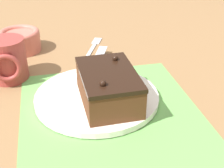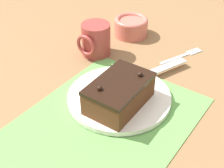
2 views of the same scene
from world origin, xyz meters
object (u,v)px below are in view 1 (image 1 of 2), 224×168
small_bowl (20,40)px  coffee_mug (8,60)px  chocolate_cake (110,86)px  cake_plate (97,97)px  dessert_fork (94,46)px  serving_knife (92,71)px

small_bowl → coffee_mug: coffee_mug is taller
chocolate_cake → small_bowl: size_ratio=1.49×
small_bowl → cake_plate: bearing=28.1°
coffee_mug → dessert_fork: (-0.15, 0.22, -0.05)m
cake_plate → coffee_mug: size_ratio=2.61×
chocolate_cake → dessert_fork: size_ratio=1.11×
small_bowl → serving_knife: bearing=38.5°
small_bowl → coffee_mug: (0.16, -0.02, 0.02)m
cake_plate → serving_knife: (-0.09, 0.00, 0.01)m
chocolate_cake → coffee_mug: (-0.16, -0.20, -0.00)m
chocolate_cake → serving_knife: size_ratio=0.73×
serving_knife → coffee_mug: 0.19m
serving_knife → dessert_fork: size_ratio=1.51×
coffee_mug → small_bowl: bearing=173.4°
chocolate_cake → coffee_mug: 0.26m
dessert_fork → serving_knife: bearing=-77.9°
small_bowl → chocolate_cake: bearing=29.0°
serving_knife → dessert_fork: (-0.19, 0.04, -0.02)m
coffee_mug → dessert_fork: size_ratio=0.66×
cake_plate → coffee_mug: (-0.13, -0.18, 0.04)m
cake_plate → small_bowl: size_ratio=2.32×
cake_plate → chocolate_cake: 0.05m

